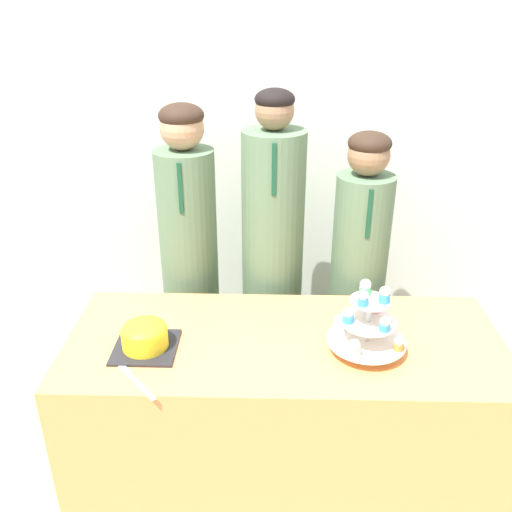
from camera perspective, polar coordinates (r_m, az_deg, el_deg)
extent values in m
cube|color=silver|center=(2.88, 2.87, 13.51)|extent=(9.00, 0.06, 2.70)
cube|color=#EF9951|center=(2.35, 2.83, -16.39)|extent=(1.69, 0.69, 0.76)
cube|color=#232328|center=(2.10, -11.52, -9.38)|extent=(0.24, 0.24, 0.01)
cylinder|color=yellow|center=(2.08, -11.62, -8.44)|extent=(0.17, 0.17, 0.07)
ellipsoid|color=yellow|center=(2.06, -11.72, -7.53)|extent=(0.17, 0.17, 0.06)
cube|color=silver|center=(1.92, -11.97, -13.33)|extent=(0.13, 0.14, 0.00)
cube|color=#B2B2B7|center=(2.01, -13.68, -11.52)|extent=(0.06, 0.07, 0.01)
cylinder|color=silver|center=(2.04, 11.67, -7.20)|extent=(0.02, 0.02, 0.21)
cylinder|color=silver|center=(2.07, 11.51, -8.73)|extent=(0.29, 0.29, 0.01)
cylinder|color=silver|center=(2.03, 11.72, -6.74)|extent=(0.21, 0.21, 0.01)
cylinder|color=silver|center=(1.98, 11.94, -4.66)|extent=(0.15, 0.15, 0.01)
cylinder|color=orange|center=(2.16, 12.85, -6.83)|extent=(0.04, 0.04, 0.03)
sphere|color=#F4E5C6|center=(2.14, 12.92, -6.22)|extent=(0.04, 0.04, 0.04)
cylinder|color=white|center=(2.11, 8.76, -7.33)|extent=(0.05, 0.05, 0.03)
sphere|color=#F4E5C6|center=(2.09, 8.81, -6.73)|extent=(0.05, 0.05, 0.05)
cylinder|color=white|center=(1.97, 10.24, -9.95)|extent=(0.05, 0.05, 0.03)
sphere|color=#F4E5C6|center=(1.96, 10.31, -9.27)|extent=(0.05, 0.05, 0.05)
cylinder|color=orange|center=(2.04, 14.79, -9.20)|extent=(0.04, 0.04, 0.03)
sphere|color=white|center=(2.03, 14.86, -8.64)|extent=(0.04, 0.04, 0.04)
cylinder|color=#3893DB|center=(1.98, 13.38, -7.31)|extent=(0.04, 0.04, 0.03)
sphere|color=#F4E5C6|center=(1.96, 13.45, -6.73)|extent=(0.04, 0.04, 0.04)
cylinder|color=pink|center=(2.08, 12.40, -5.34)|extent=(0.04, 0.04, 0.03)
sphere|color=white|center=(2.07, 12.47, -4.73)|extent=(0.04, 0.04, 0.04)
cylinder|color=#3893DB|center=(2.00, 9.66, -6.52)|extent=(0.04, 0.04, 0.03)
sphere|color=white|center=(1.98, 9.72, -5.88)|extent=(0.04, 0.04, 0.04)
cylinder|color=#3893DB|center=(1.94, 11.18, -4.73)|extent=(0.04, 0.04, 0.03)
sphere|color=silver|center=(1.93, 11.25, -4.08)|extent=(0.04, 0.04, 0.04)
cylinder|color=#3893DB|center=(1.97, 13.35, -4.35)|extent=(0.04, 0.04, 0.03)
sphere|color=white|center=(1.96, 13.43, -3.65)|extent=(0.04, 0.04, 0.04)
cylinder|color=#4CB766|center=(2.01, 11.40, -3.62)|extent=(0.04, 0.04, 0.03)
sphere|color=white|center=(2.00, 11.46, -2.97)|extent=(0.04, 0.04, 0.04)
cylinder|color=#567556|center=(2.67, -6.83, -3.19)|extent=(0.27, 0.27, 1.35)
sphere|color=tan|center=(2.39, -7.81, 13.22)|extent=(0.19, 0.19, 0.19)
ellipsoid|color=#332319|center=(2.38, -7.88, 14.46)|extent=(0.20, 0.20, 0.11)
cube|color=#14472D|center=(2.32, -7.99, 7.04)|extent=(0.02, 0.01, 0.22)
cylinder|color=#567556|center=(2.62, 1.71, -2.48)|extent=(0.29, 0.29, 1.44)
sphere|color=#8E6B4C|center=(2.35, 1.97, 15.07)|extent=(0.17, 0.17, 0.17)
ellipsoid|color=black|center=(2.34, 1.99, 16.17)|extent=(0.17, 0.17, 0.09)
cube|color=#14472D|center=(2.26, 1.90, 9.06)|extent=(0.02, 0.01, 0.22)
cylinder|color=#567556|center=(2.70, 10.44, -4.39)|extent=(0.26, 0.26, 1.24)
sphere|color=#8E6B4C|center=(2.43, 11.79, 10.38)|extent=(0.19, 0.19, 0.19)
ellipsoid|color=#332319|center=(2.42, 11.89, 11.55)|extent=(0.19, 0.19, 0.10)
cube|color=#14472D|center=(2.37, 11.82, 4.33)|extent=(0.02, 0.01, 0.22)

